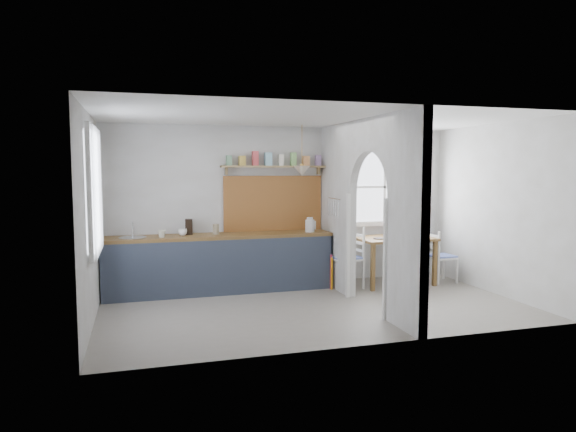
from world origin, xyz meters
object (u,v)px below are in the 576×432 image
object	(u,v)px
dining_table	(393,261)
chair_right	(441,256)
kettle	(310,225)
vase	(390,230)
chair_left	(345,257)

from	to	relation	value
dining_table	chair_right	xyz separation A→B (m)	(0.86, -0.09, 0.05)
dining_table	kettle	xyz separation A→B (m)	(-1.41, 0.17, 0.63)
chair_right	kettle	bearing A→B (deg)	81.43
chair_right	kettle	world-z (taller)	kettle
chair_right	vase	world-z (taller)	vase
dining_table	vase	xyz separation A→B (m)	(0.02, 0.16, 0.50)
chair_right	vase	xyz separation A→B (m)	(-0.84, 0.26, 0.44)
dining_table	chair_right	size ratio (longest dim) A/B	1.41
chair_right	vase	size ratio (longest dim) A/B	4.23
chair_left	vase	xyz separation A→B (m)	(0.90, 0.22, 0.39)
vase	kettle	bearing A→B (deg)	179.82
chair_left	chair_right	distance (m)	1.74
chair_left	chair_right	size ratio (longest dim) A/B	1.12
chair_right	vase	distance (m)	0.99
dining_table	chair_left	distance (m)	0.89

